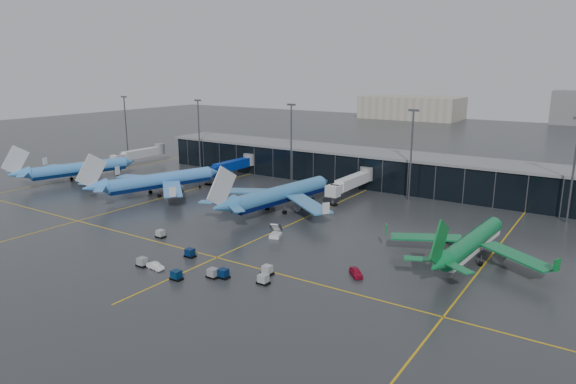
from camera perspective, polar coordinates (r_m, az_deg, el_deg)
The scene contains 13 objects.
ground at distance 120.06m, azimuth -6.77°, elevation -4.16°, with size 600.00×600.00×0.00m, color #282B2D.
terminal_pier at distance 169.25m, azimuth 6.86°, elevation 2.96°, with size 142.00×17.00×10.70m.
jet_bridges at distance 172.77m, azimuth -6.49°, elevation 2.90°, with size 94.00×27.50×7.20m.
flood_masts at distance 155.07m, azimuth 6.58°, elevation 5.14°, with size 203.00×0.50×25.50m.
taxi_lines at distance 122.38m, azimuth 0.04°, elevation -3.71°, with size 220.00×120.00×0.02m.
airliner_klm_west at distance 182.73m, azimuth -22.18°, elevation 3.17°, with size 37.03×42.18×12.96m, color #4591E2, non-canonical shape.
airliner_arkefly at distance 155.04m, azimuth -14.00°, elevation 2.17°, with size 38.65×44.02×13.53m, color #458DE4, non-canonical shape.
airliner_klm_near at distance 133.49m, azimuth -0.76°, elevation 0.85°, with size 39.81×45.34×13.93m, color #3980BC, non-canonical shape.
airliner_aer_lingus at distance 105.26m, azimuth 19.84°, elevation -4.16°, with size 33.17×37.78×11.61m, color #0D6E38, non-canonical shape.
baggage_carts at distance 98.14m, azimuth -9.48°, elevation -7.93°, with size 35.98×16.20×1.70m.
mobile_airstair at distance 113.89m, azimuth -1.37°, elevation -4.66°, with size 3.10×3.73×3.45m.
service_van_red at distance 94.12m, azimuth 7.57°, elevation -8.84°, with size 1.71×4.26×1.45m, color #A10C29.
service_van_white at distance 99.50m, azimuth -14.52°, elevation -7.95°, with size 1.37×3.93×1.29m, color white.
Camera 1 is at (74.54, -86.73, 36.56)m, focal length 32.00 mm.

